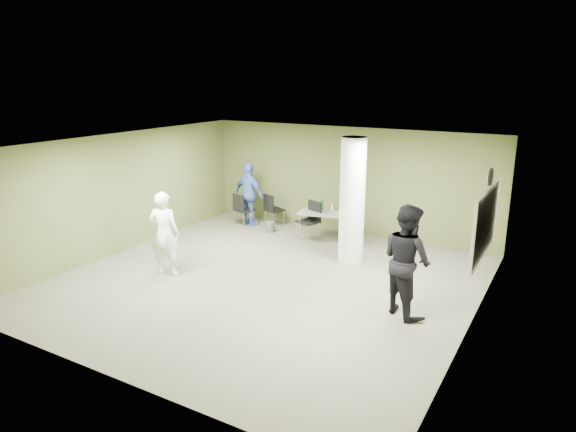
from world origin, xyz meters
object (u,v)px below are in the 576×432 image
Objects in this scene: chair_back_left at (242,207)px; man_blue at (249,194)px; folding_table at (328,215)px; woman_white at (164,234)px; man_black at (407,260)px.

man_blue is at bearing -112.38° from chair_back_left.
woman_white reaches higher than folding_table.
folding_table is at bearing -12.13° from man_black.
chair_back_left is at bearing 64.58° from man_blue.
man_black is at bearing 166.28° from chair_back_left.
woman_white is 3.98m from man_blue.
man_blue reaches higher than folding_table.
man_black is 6.36m from man_blue.
folding_table is 1.73× the size of chair_back_left.
man_black is (4.92, 0.69, 0.10)m from woman_white.
woman_white is at bearing 42.29° from man_black.
folding_table is 4.30m from woman_white.
man_blue reaches higher than chair_back_left.
woman_white is at bearing -126.99° from folding_table.
folding_table is 0.90× the size of man_blue.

